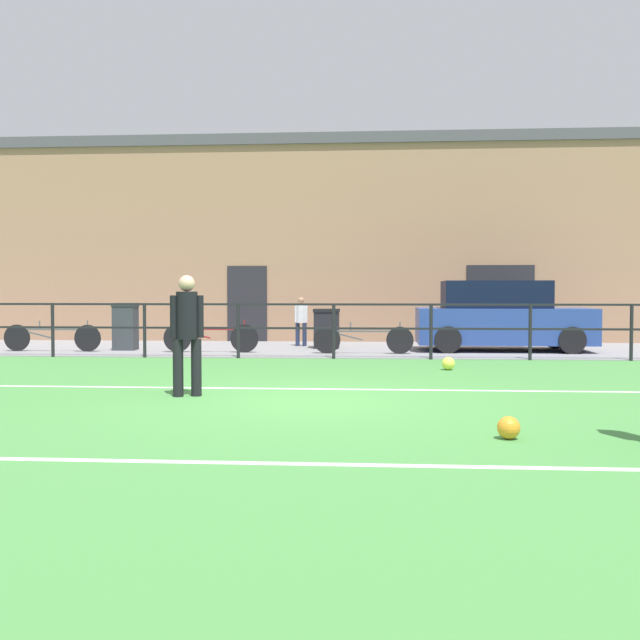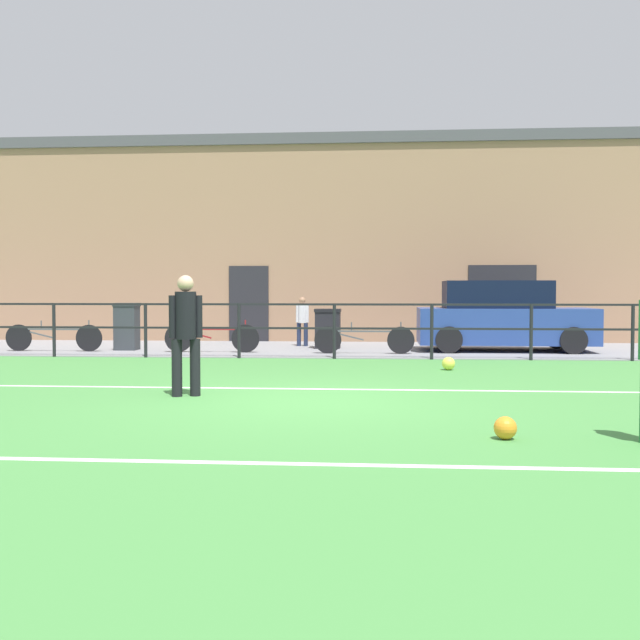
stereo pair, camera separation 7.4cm
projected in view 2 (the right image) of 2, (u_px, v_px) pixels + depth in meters
The scene contains 16 objects.
ground at pixel (306, 403), 9.46m from camera, with size 60.00×44.00×0.04m, color #478C42.
field_line_touchline at pixel (314, 389), 10.65m from camera, with size 36.00×0.11×0.00m, color white.
field_line_hash at pixel (264, 463), 6.05m from camera, with size 36.00×0.11×0.00m, color white.
pavement_strip at pixel (341, 349), 17.93m from camera, with size 48.00×5.00×0.02m, color gray.
perimeter_fence at pixel (334, 323), 15.41m from camera, with size 36.07×0.07×1.15m.
clubhouse_facade at pixel (347, 240), 21.50m from camera, with size 28.00×2.56×5.72m.
player_goalkeeper at pixel (186, 328), 9.90m from camera, with size 0.42×0.28×1.61m.
soccer_ball_match at pixel (449, 364), 13.21m from camera, with size 0.23×0.23×0.23m, color #E5E04C.
soccer_ball_spare at pixel (505, 428), 7.03m from camera, with size 0.22×0.22×0.22m, color orange.
spectator_child at pixel (302, 318), 18.75m from camera, with size 0.33×0.22×1.23m.
parked_car_red at pixel (502, 318), 17.27m from camera, with size 3.98×1.78×1.62m.
bicycle_parked_0 at pixel (364, 339), 16.46m from camera, with size 2.21×0.04×0.71m.
bicycle_parked_1 at pixel (53, 337), 17.14m from camera, with size 2.29×0.04×0.72m.
bicycle_parked_2 at pixel (212, 338), 16.85m from camera, with size 2.17×0.04×0.73m.
trash_bin_0 at pixel (127, 326), 17.51m from camera, with size 0.54×0.46×1.11m.
trash_bin_1 at pixel (328, 328), 18.03m from camera, with size 0.63×0.53×0.96m.
Camera 2 is at (0.94, -9.37, 1.40)m, focal length 41.85 mm.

